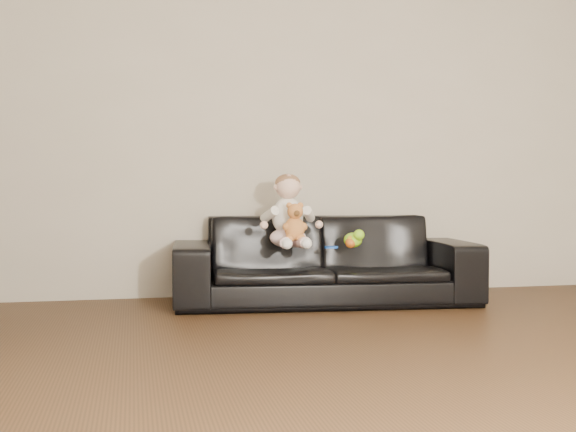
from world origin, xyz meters
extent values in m
plane|color=#412A17|center=(0.00, 0.00, 0.00)|extent=(5.50, 5.50, 0.00)
plane|color=beige|center=(0.00, 2.75, 1.30)|extent=(5.00, 0.00, 5.00)
imported|color=black|center=(0.05, 2.25, 0.31)|extent=(2.19, 1.00, 0.62)
ellipsoid|color=#FDD5D8|center=(-0.23, 2.15, 0.48)|extent=(0.27, 0.23, 0.14)
ellipsoid|color=white|center=(-0.23, 2.16, 0.63)|extent=(0.23, 0.19, 0.27)
sphere|color=beige|center=(-0.23, 2.15, 0.83)|extent=(0.18, 0.18, 0.17)
ellipsoid|color=#8C603F|center=(-0.23, 2.16, 0.86)|extent=(0.18, 0.18, 0.12)
cylinder|color=#FDD5D8|center=(-0.29, 1.98, 0.46)|extent=(0.09, 0.22, 0.08)
cylinder|color=#FDD5D8|center=(-0.18, 1.98, 0.46)|extent=(0.09, 0.22, 0.08)
sphere|color=white|center=(-0.30, 1.87, 0.46)|extent=(0.08, 0.08, 0.07)
sphere|color=white|center=(-0.17, 1.87, 0.46)|extent=(0.08, 0.08, 0.07)
cylinder|color=white|center=(-0.37, 2.11, 0.64)|extent=(0.07, 0.18, 0.12)
cylinder|color=white|center=(-0.10, 2.11, 0.64)|extent=(0.07, 0.18, 0.12)
ellipsoid|color=#C57738|center=(-0.22, 1.98, 0.55)|extent=(0.14, 0.12, 0.16)
sphere|color=#C57738|center=(-0.22, 1.97, 0.67)|extent=(0.11, 0.11, 0.11)
sphere|color=#C57738|center=(-0.26, 1.98, 0.71)|extent=(0.04, 0.04, 0.04)
sphere|color=#C57738|center=(-0.19, 1.98, 0.71)|extent=(0.04, 0.04, 0.04)
sphere|color=#593819|center=(-0.22, 1.92, 0.65)|extent=(0.04, 0.04, 0.04)
ellipsoid|color=#8DE01A|center=(0.21, 2.05, 0.46)|extent=(0.15, 0.17, 0.11)
sphere|color=#CC5A18|center=(0.18, 2.01, 0.45)|extent=(0.09, 0.09, 0.07)
cylinder|color=blue|center=(0.05, 2.04, 0.42)|extent=(0.11, 0.11, 0.01)
camera|label=1|loc=(-1.29, -2.73, 0.80)|focal=45.00mm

